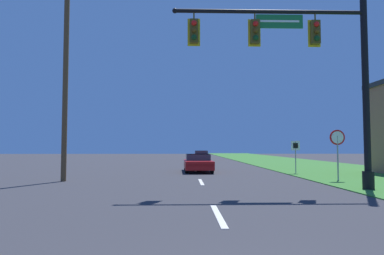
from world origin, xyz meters
The scene contains 8 objects.
grass_verge_right centered at (10.50, 30.00, 0.02)m, with size 10.00×110.00×0.04m.
road_center_line centered at (0.00, 22.00, 0.01)m, with size 0.16×34.80×0.01m.
signal_mast centered at (4.35, 10.77, 4.91)m, with size 7.93×0.47×7.94m.
car_ahead centered at (0.15, 20.87, 0.60)m, with size 1.91×4.49×1.19m.
far_car centered at (1.47, 41.35, 0.60)m, with size 1.82×4.34×1.19m.
stop_sign centered at (6.80, 14.27, 1.86)m, with size 0.76×0.07×2.50m.
route_sign_post centered at (6.23, 18.90, 1.53)m, with size 0.55×0.06×2.03m.
utility_pole_near centered at (-6.75, 14.55, 5.48)m, with size 1.80×0.26×10.64m.
Camera 1 is at (-0.87, -2.52, 1.70)m, focal length 32.00 mm.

